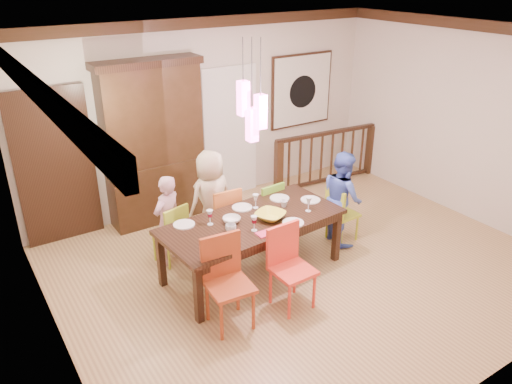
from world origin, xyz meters
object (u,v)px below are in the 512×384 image
china_hutch (154,143)px  person_end_right (342,197)px  dining_table (252,225)px  chair_end_right (343,209)px  person_far_left (168,221)px  chair_far_left (169,229)px  balustrade (327,156)px  person_far_mid (211,199)px

china_hutch → person_end_right: china_hutch is taller
dining_table → chair_end_right: chair_end_right is taller
person_far_left → chair_far_left: bearing=-156.9°
chair_end_right → china_hutch: (-1.91, 2.04, 0.74)m
balustrade → person_far_left: bearing=-159.9°
dining_table → balustrade: (2.66, 1.70, -0.17)m
chair_far_left → person_end_right: size_ratio=0.63×
person_far_mid → dining_table: bearing=89.1°
chair_far_left → person_end_right: bearing=146.2°
balustrade → person_far_mid: bearing=-158.4°
chair_end_right → person_end_right: (-0.04, 0.00, 0.19)m
balustrade → person_end_right: bearing=-119.6°
chair_far_left → balustrade: size_ratio=0.40×
balustrade → person_far_mid: 2.86m
dining_table → china_hutch: size_ratio=0.96×
chair_far_left → china_hutch: bearing=-120.5°
chair_far_left → chair_end_right: size_ratio=1.01×
chair_far_left → person_far_mid: person_far_mid is taller
chair_end_right → person_end_right: person_end_right is taller
balustrade → chair_far_left: bearing=-160.1°
chair_end_right → person_far_mid: person_far_mid is taller
balustrade → person_far_left: (-3.43, -0.91, 0.11)m
person_far_mid → person_end_right: (1.56, -0.89, -0.03)m
chair_end_right → china_hutch: size_ratio=0.34×
person_end_right → balustrade: bearing=-19.1°
dining_table → chair_end_right: (1.52, 0.01, -0.20)m
person_far_left → person_end_right: 2.39m
chair_far_left → person_far_left: bearing=32.2°
china_hutch → person_far_mid: (0.31, -1.15, -0.53)m
balustrade → china_hutch: bearing=178.8°
person_far_left → person_end_right: bearing=137.9°
dining_table → person_end_right: size_ratio=1.75×
person_far_left → person_end_right: person_end_right is taller
dining_table → chair_far_left: size_ratio=2.80×
dining_table → china_hutch: bearing=96.8°
dining_table → person_far_left: (-0.78, 0.79, -0.06)m
china_hutch → person_far_mid: 1.30m
person_far_mid → person_end_right: size_ratio=1.04×
dining_table → person_far_mid: 0.91m
china_hutch → person_far_mid: china_hutch is taller
dining_table → person_far_left: size_ratio=1.90×
china_hutch → chair_end_right: bearing=-46.9°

